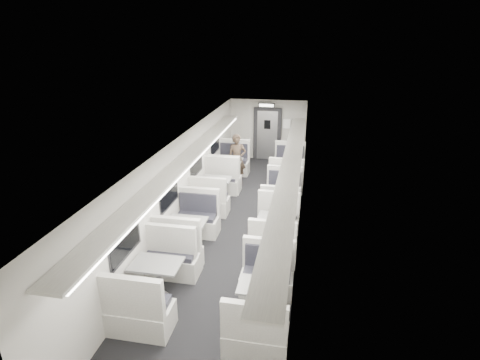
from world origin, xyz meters
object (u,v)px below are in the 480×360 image
at_px(passenger, 237,159).
at_px(vestibule_door, 267,134).
at_px(booth_left_c, 187,235).
at_px(booth_right_c, 276,230).
at_px(booth_left_b, 216,190).
at_px(booth_right_b, 281,203).
at_px(booth_left_d, 158,280).
at_px(booth_right_a, 288,171).
at_px(exit_sign, 267,105).
at_px(booth_right_d, 262,302).
at_px(booth_left_a, 228,170).

bearing_deg(passenger, vestibule_door, 66.00).
xyz_separation_m(booth_left_c, booth_right_c, (2.00, 0.63, -0.02)).
bearing_deg(booth_left_b, booth_right_b, -16.06).
distance_m(booth_left_b, booth_left_d, 4.55).
bearing_deg(booth_right_a, exit_sign, 117.39).
relative_size(booth_right_d, vestibule_door, 0.97).
xyz_separation_m(booth_left_a, booth_right_c, (2.00, -3.85, -0.04)).
bearing_deg(booth_left_a, vestibule_door, 69.97).
height_order(booth_right_a, vestibule_door, vestibule_door).
relative_size(booth_right_c, exit_sign, 3.37).
relative_size(booth_right_b, exit_sign, 3.42).
distance_m(passenger, exit_sign, 2.79).
height_order(booth_right_b, booth_right_c, booth_right_b).
bearing_deg(passenger, exit_sign, 63.17).
bearing_deg(booth_left_a, passenger, -5.89).
bearing_deg(booth_left_a, booth_right_c, -62.52).
relative_size(booth_right_d, exit_sign, 3.29).
bearing_deg(booth_left_b, booth_right_d, -67.17).
xyz_separation_m(booth_left_a, booth_left_c, (0.00, -4.47, -0.02)).
distance_m(booth_left_c, vestibule_door, 7.31).
relative_size(booth_left_a, booth_left_b, 1.07).
bearing_deg(booth_right_a, vestibule_door, 112.47).
distance_m(booth_left_c, exit_sign, 7.06).
distance_m(booth_left_d, exit_sign, 8.77).
distance_m(booth_right_c, booth_right_d, 2.61).
relative_size(booth_left_b, exit_sign, 3.49).
height_order(booth_left_c, booth_right_a, booth_right_a).
bearing_deg(booth_left_c, exit_sign, 81.55).
height_order(booth_left_c, vestibule_door, vestibule_door).
relative_size(booth_left_a, passenger, 1.37).
distance_m(booth_left_c, booth_right_b, 2.97).
bearing_deg(exit_sign, passenger, -106.79).
relative_size(booth_left_c, exit_sign, 3.51).
xyz_separation_m(booth_left_a, passenger, (0.31, -0.03, 0.43)).
xyz_separation_m(booth_left_b, passenger, (0.31, 1.67, 0.46)).
height_order(booth_left_c, booth_right_b, booth_left_c).
bearing_deg(booth_right_b, booth_left_b, 163.94).
xyz_separation_m(booth_right_b, booth_right_d, (0.00, -4.17, -0.01)).
height_order(booth_left_a, booth_left_b, booth_left_a).
distance_m(booth_left_d, booth_right_a, 6.87).
xyz_separation_m(booth_left_a, booth_right_d, (2.00, -6.45, -0.05)).
height_order(booth_right_c, passenger, passenger).
relative_size(booth_left_d, booth_right_c, 1.08).
bearing_deg(vestibule_door, booth_right_d, -83.79).
height_order(booth_right_a, booth_right_c, booth_right_a).
height_order(booth_left_b, booth_right_a, booth_right_a).
height_order(booth_right_c, exit_sign, exit_sign).
bearing_deg(booth_left_b, booth_left_a, 90.00).
height_order(booth_left_a, booth_right_c, booth_left_a).
bearing_deg(exit_sign, booth_right_b, -77.56).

